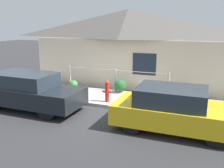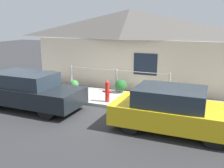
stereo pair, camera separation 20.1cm
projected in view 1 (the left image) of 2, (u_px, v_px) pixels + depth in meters
ground_plane at (98, 107)px, 9.76m from camera, size 60.00×60.00×0.00m
sidewalk at (108, 98)px, 10.75m from camera, size 24.00×2.20×0.12m
house at (127, 27)px, 12.44m from camera, size 9.71×2.23×3.86m
fence at (116, 79)px, 11.46m from camera, size 4.90×0.10×1.02m
car_left at (28, 91)px, 9.43m from camera, size 4.24×1.71×1.38m
car_right at (174, 109)px, 7.56m from camera, size 3.74×1.77×1.33m
fire_hydrant at (107, 91)px, 9.92m from camera, size 0.39×0.18×0.86m
potted_plant_near_hydrant at (120, 85)px, 11.26m from camera, size 0.53×0.53×0.61m
potted_plant_by_fence at (73, 86)px, 11.47m from camera, size 0.40×0.40×0.52m
potted_plant_corner at (185, 91)px, 10.14m from camera, size 0.50×0.50×0.65m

